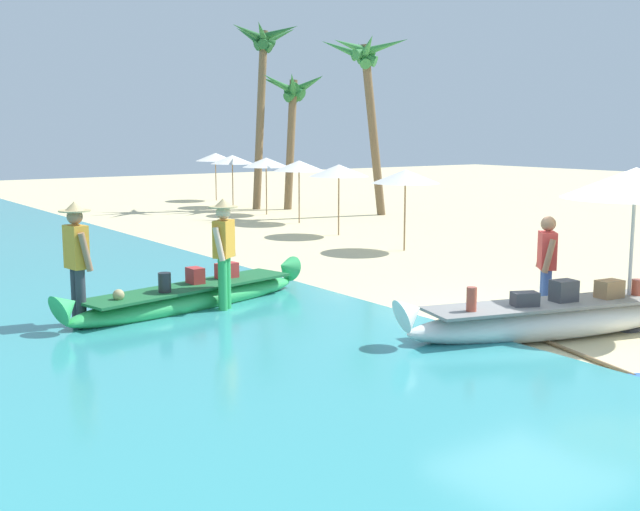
{
  "coord_description": "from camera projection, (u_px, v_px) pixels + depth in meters",
  "views": [
    {
      "loc": [
        -9.04,
        -7.46,
        2.81
      ],
      "look_at": [
        -2.07,
        2.51,
        0.9
      ],
      "focal_mm": 44.8,
      "sensor_mm": 36.0,
      "label": 1
    }
  ],
  "objects": [
    {
      "name": "person_tourist_customer",
      "position": [
        547.0,
        263.0,
        11.74
      ],
      "size": [
        0.5,
        0.55,
        1.57
      ],
      "color": "#3D5BA8",
      "rests_on": "ground"
    },
    {
      "name": "parasol_row_1",
      "position": [
        339.0,
        171.0,
        21.35
      ],
      "size": [
        1.6,
        1.6,
        1.91
      ],
      "color": "#8E6B47",
      "rests_on": "ground"
    },
    {
      "name": "parasol_row_0",
      "position": [
        405.0,
        176.0,
        18.6
      ],
      "size": [
        1.6,
        1.6,
        1.91
      ],
      "color": "#8E6B47",
      "rests_on": "ground"
    },
    {
      "name": "parasol_row_3",
      "position": [
        266.0,
        163.0,
        26.66
      ],
      "size": [
        1.6,
        1.6,
        1.91
      ],
      "color": "#8E6B47",
      "rests_on": "ground"
    },
    {
      "name": "parasol_row_2",
      "position": [
        299.0,
        166.0,
        24.17
      ],
      "size": [
        1.6,
        1.6,
        1.91
      ],
      "color": "#8E6B47",
      "rests_on": "ground"
    },
    {
      "name": "palm_tree_mid_cluster",
      "position": [
        367.0,
        70.0,
        25.7
      ],
      "size": [
        2.51,
        2.67,
        5.87
      ],
      "color": "brown",
      "rests_on": "ground"
    },
    {
      "name": "patio_umbrella_large",
      "position": [
        636.0,
        184.0,
        11.03
      ],
      "size": [
        2.01,
        2.01,
        2.31
      ],
      "color": "#B7B7BC",
      "rests_on": "ground"
    },
    {
      "name": "person_vendor_assistant",
      "position": [
        77.0,
        257.0,
        11.13
      ],
      "size": [
        0.44,
        0.57,
        1.84
      ],
      "color": "#333842",
      "rests_on": "ground"
    },
    {
      "name": "paddle",
      "position": [
        602.0,
        363.0,
        9.63
      ],
      "size": [
        0.62,
        1.77,
        0.05
      ],
      "color": "#8E6B47",
      "rests_on": "ground"
    },
    {
      "name": "boat_green_midground",
      "position": [
        191.0,
        297.0,
        12.38
      ],
      "size": [
        4.62,
        1.67,
        0.73
      ],
      "color": "#38B760",
      "rests_on": "ground"
    },
    {
      "name": "palm_tree_tall_inland",
      "position": [
        292.0,
        98.0,
        28.28
      ],
      "size": [
        2.74,
        2.56,
        4.9
      ],
      "color": "brown",
      "rests_on": "ground"
    },
    {
      "name": "person_vendor_hatted",
      "position": [
        224.0,
        248.0,
        12.08
      ],
      "size": [
        0.55,
        0.49,
        1.8
      ],
      "color": "green",
      "rests_on": "ground"
    },
    {
      "name": "ground_plane",
      "position": [
        535.0,
        326.0,
        11.59
      ],
      "size": [
        80.0,
        80.0,
        0.0
      ],
      "primitive_type": "plane",
      "color": "beige"
    },
    {
      "name": "parasol_row_4",
      "position": [
        232.0,
        160.0,
        29.37
      ],
      "size": [
        1.6,
        1.6,
        1.91
      ],
      "color": "#8E6B47",
      "rests_on": "ground"
    },
    {
      "name": "parasol_row_5",
      "position": [
        215.0,
        157.0,
        32.08
      ],
      "size": [
        1.6,
        1.6,
        1.91
      ],
      "color": "#8E6B47",
      "rests_on": "ground"
    },
    {
      "name": "palm_tree_leaning_seaward",
      "position": [
        263.0,
        58.0,
        28.12
      ],
      "size": [
        2.74,
        2.67,
        6.59
      ],
      "color": "brown",
      "rests_on": "ground"
    },
    {
      "name": "boat_white_foreground",
      "position": [
        553.0,
        318.0,
        10.84
      ],
      "size": [
        4.65,
        1.87,
        0.82
      ],
      "color": "white",
      "rests_on": "ground"
    }
  ]
}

